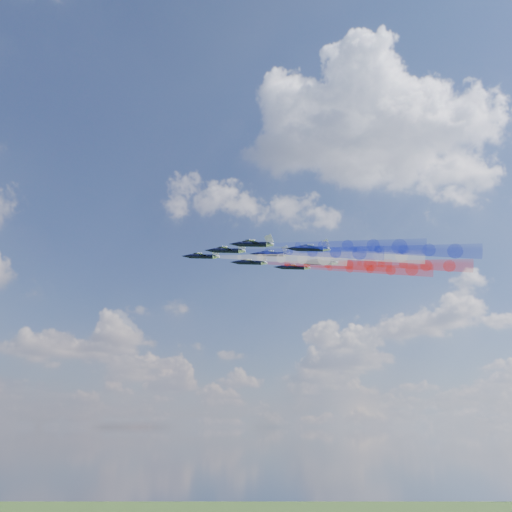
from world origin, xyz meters
TOP-DOWN VIEW (x-y plane):
  - jet_lead at (1.65, -10.39)m, footprint 14.33×15.00m
  - trail_lead at (14.94, -28.39)m, footprint 23.81×30.64m
  - jet_inner_left at (0.97, -23.05)m, footprint 14.33×15.00m
  - trail_inner_left at (14.26, -41.04)m, footprint 23.81×30.64m
  - jet_inner_right at (16.42, -13.16)m, footprint 14.33×15.00m
  - trail_inner_right at (29.70, -31.15)m, footprint 23.81×30.64m
  - jet_outer_left at (-0.81, -36.33)m, footprint 14.33×15.00m
  - trail_outer_left at (12.48, -54.33)m, footprint 23.81×30.64m
  - jet_center_third at (14.02, -25.54)m, footprint 14.33×15.00m
  - trail_center_third at (27.30, -43.54)m, footprint 23.81×30.64m
  - jet_outer_right at (29.83, -16.89)m, footprint 14.33×15.00m
  - trail_outer_right at (43.12, -34.88)m, footprint 23.81×30.64m
  - jet_rear_left at (12.99, -41.45)m, footprint 14.33×15.00m
  - trail_rear_left at (26.27, -59.45)m, footprint 23.81×30.64m
  - jet_rear_right at (27.34, -30.49)m, footprint 14.33×15.00m
  - trail_rear_right at (40.63, -48.49)m, footprint 23.81×30.64m

SIDE VIEW (x-z plane):
  - trail_outer_left at x=12.48m, z-range 158.08..165.57m
  - trail_rear_left at x=26.27m, z-range 158.36..165.85m
  - trail_rear_right at x=40.63m, z-range 159.75..167.25m
  - trail_inner_left at x=14.26m, z-range 159.98..167.47m
  - jet_outer_left at x=-0.81m, z-range 161.34..166.52m
  - jet_rear_left at x=12.99m, z-range 161.62..166.80m
  - trail_center_third at x=27.30m, z-range 160.84..168.33m
  - trail_lead at x=14.94m, z-range 161.42..168.91m
  - trail_inner_right at x=29.70m, z-range 161.65..169.14m
  - trail_outer_right at x=43.12m, z-range 161.67..169.17m
  - jet_rear_right at x=27.34m, z-range 163.01..168.20m
  - jet_inner_left at x=0.97m, z-range 163.23..168.42m
  - jet_center_third at x=14.02m, z-range 164.09..169.28m
  - jet_lead at x=1.65m, z-range 164.68..169.86m
  - jet_inner_right at x=16.42m, z-range 164.90..170.09m
  - jet_outer_right at x=29.83m, z-range 164.93..170.11m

